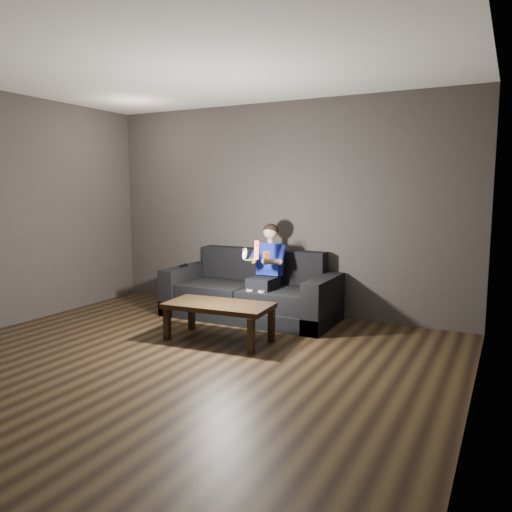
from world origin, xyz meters
The scene contains 10 objects.
floor centered at (0.00, 0.00, 0.00)m, with size 5.00×5.00×0.00m, color black.
back_wall centered at (0.00, 2.50, 1.35)m, with size 5.00×0.04×2.70m, color #393431.
right_wall centered at (2.50, 0.00, 1.35)m, with size 0.04×5.00×2.70m, color #393431.
ceiling centered at (0.00, 0.00, 2.70)m, with size 5.00×5.00×0.02m, color white.
sofa centered at (-0.16, 2.02, 0.27)m, with size 2.15×0.93×0.83m.
child centered at (0.08, 1.96, 0.70)m, with size 0.44×0.54×1.09m.
wii_remote_red centered at (0.17, 1.54, 0.92)m, with size 0.07×0.09×0.21m.
nunchuk_white centered at (0.01, 1.55, 0.87)m, with size 0.06×0.09×0.14m.
wii_remote_black centered at (-1.13, 1.94, 0.60)m, with size 0.07×0.17×0.03m.
coffee_table centered at (0.00, 0.98, 0.35)m, with size 1.15×0.64×0.41m.
Camera 1 is at (2.71, -3.40, 1.59)m, focal length 35.00 mm.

